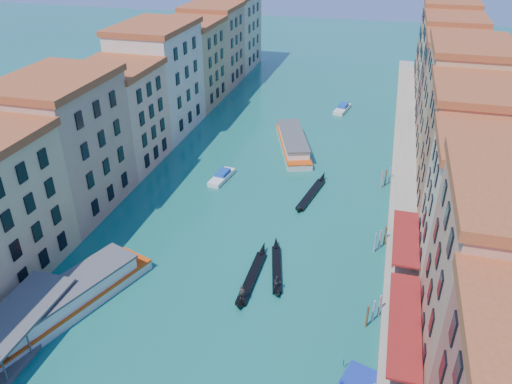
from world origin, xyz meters
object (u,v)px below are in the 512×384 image
at_px(vaporetto_far, 293,142).
at_px(gondola_fore, 252,276).
at_px(vaporetto_near, 68,300).
at_px(vaporetto_stop, 10,342).
at_px(gondola_right, 277,269).

bearing_deg(vaporetto_far, gondola_fore, -104.93).
bearing_deg(vaporetto_near, vaporetto_far, 91.83).
bearing_deg(vaporetto_far, vaporetto_stop, -126.38).
xyz_separation_m(vaporetto_stop, vaporetto_near, (2.00, 7.01, -0.02)).
xyz_separation_m(vaporetto_near, gondola_fore, (18.44, 10.42, -0.98)).
xyz_separation_m(vaporetto_stop, gondola_fore, (20.44, 17.43, -1.00)).
distance_m(vaporetto_stop, gondola_fore, 26.88).
height_order(vaporetto_stop, gondola_fore, vaporetto_stop).
height_order(vaporetto_near, vaporetto_far, vaporetto_near).
bearing_deg(gondola_fore, vaporetto_far, 93.99).
distance_m(vaporetto_near, gondola_fore, 21.20).
bearing_deg(vaporetto_far, gondola_right, -100.68).
height_order(vaporetto_stop, vaporetto_near, vaporetto_stop).
height_order(gondola_fore, gondola_right, gondola_fore).
bearing_deg(vaporetto_far, vaporetto_near, -126.58).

